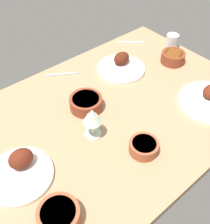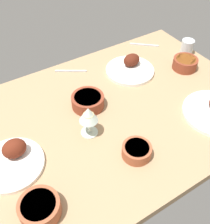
{
  "view_description": "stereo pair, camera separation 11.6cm",
  "coord_description": "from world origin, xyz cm",
  "px_view_note": "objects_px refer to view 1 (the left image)",
  "views": [
    {
      "loc": [
        -52.5,
        -62.29,
        88.31
      ],
      "look_at": [
        0.0,
        0.0,
        6.0
      ],
      "focal_mm": 43.32,
      "sensor_mm": 36.0,
      "label": 1
    },
    {
      "loc": [
        -43.15,
        -69.1,
        88.31
      ],
      "look_at": [
        0.0,
        0.0,
        6.0
      ],
      "focal_mm": 43.32,
      "sensor_mm": 36.0,
      "label": 2
    }
  ],
  "objects_px": {
    "plate_near_viewer": "(210,100)",
    "bowl_soup": "(173,57)",
    "wine_glass": "(92,117)",
    "water_tumbler": "(172,41)",
    "plate_far_side": "(20,170)",
    "bowl_pasta": "(86,103)",
    "bowl_sauce": "(144,147)",
    "spoon_loose": "(130,42)",
    "bowl_onions": "(59,216)",
    "plate_center_main": "(121,66)",
    "fork_loose": "(62,74)"
  },
  "relations": [
    {
      "from": "spoon_loose",
      "to": "bowl_onions",
      "type": "bearing_deg",
      "value": 75.04
    },
    {
      "from": "bowl_pasta",
      "to": "bowl_onions",
      "type": "height_order",
      "value": "bowl_onions"
    },
    {
      "from": "plate_center_main",
      "to": "wine_glass",
      "type": "height_order",
      "value": "wine_glass"
    },
    {
      "from": "wine_glass",
      "to": "water_tumbler",
      "type": "distance_m",
      "value": 0.78
    },
    {
      "from": "water_tumbler",
      "to": "bowl_onions",
      "type": "bearing_deg",
      "value": -157.56
    },
    {
      "from": "bowl_soup",
      "to": "bowl_pasta",
      "type": "bearing_deg",
      "value": 178.21
    },
    {
      "from": "bowl_sauce",
      "to": "water_tumbler",
      "type": "xyz_separation_m",
      "value": [
        0.65,
        0.41,
        0.01
      ]
    },
    {
      "from": "bowl_pasta",
      "to": "bowl_sauce",
      "type": "xyz_separation_m",
      "value": [
        0.02,
        -0.33,
        -0.0
      ]
    },
    {
      "from": "plate_far_side",
      "to": "spoon_loose",
      "type": "bearing_deg",
      "value": 23.03
    },
    {
      "from": "plate_near_viewer",
      "to": "fork_loose",
      "type": "distance_m",
      "value": 0.72
    },
    {
      "from": "plate_far_side",
      "to": "bowl_onions",
      "type": "height_order",
      "value": "plate_far_side"
    },
    {
      "from": "plate_center_main",
      "to": "water_tumbler",
      "type": "xyz_separation_m",
      "value": [
        0.36,
        -0.03,
        0.02
      ]
    },
    {
      "from": "plate_near_viewer",
      "to": "bowl_soup",
      "type": "height_order",
      "value": "plate_near_viewer"
    },
    {
      "from": "water_tumbler",
      "to": "fork_loose",
      "type": "bearing_deg",
      "value": 163.25
    },
    {
      "from": "plate_near_viewer",
      "to": "bowl_onions",
      "type": "relative_size",
      "value": 2.13
    },
    {
      "from": "plate_center_main",
      "to": "plate_far_side",
      "type": "xyz_separation_m",
      "value": [
        -0.7,
        -0.23,
        0.0
      ]
    },
    {
      "from": "plate_far_side",
      "to": "plate_near_viewer",
      "type": "distance_m",
      "value": 0.86
    },
    {
      "from": "plate_near_viewer",
      "to": "bowl_soup",
      "type": "bearing_deg",
      "value": 69.91
    },
    {
      "from": "bowl_onions",
      "to": "plate_far_side",
      "type": "bearing_deg",
      "value": 92.96
    },
    {
      "from": "wine_glass",
      "to": "plate_near_viewer",
      "type": "bearing_deg",
      "value": -20.36
    },
    {
      "from": "spoon_loose",
      "to": "bowl_soup",
      "type": "bearing_deg",
      "value": 138.47
    },
    {
      "from": "plate_center_main",
      "to": "water_tumbler",
      "type": "relative_size",
      "value": 3.09
    },
    {
      "from": "plate_center_main",
      "to": "plate_near_viewer",
      "type": "xyz_separation_m",
      "value": [
        0.13,
        -0.45,
        -0.0
      ]
    },
    {
      "from": "water_tumbler",
      "to": "spoon_loose",
      "type": "distance_m",
      "value": 0.24
    },
    {
      "from": "plate_far_side",
      "to": "spoon_loose",
      "type": "height_order",
      "value": "plate_far_side"
    },
    {
      "from": "spoon_loose",
      "to": "bowl_pasta",
      "type": "bearing_deg",
      "value": 67.48
    },
    {
      "from": "plate_far_side",
      "to": "wine_glass",
      "type": "xyz_separation_m",
      "value": [
        0.31,
        -0.02,
        0.08
      ]
    },
    {
      "from": "bowl_soup",
      "to": "water_tumbler",
      "type": "xyz_separation_m",
      "value": [
        0.11,
        0.1,
        0.01
      ]
    },
    {
      "from": "plate_near_viewer",
      "to": "bowl_pasta",
      "type": "relative_size",
      "value": 1.97
    },
    {
      "from": "bowl_onions",
      "to": "wine_glass",
      "type": "relative_size",
      "value": 0.95
    },
    {
      "from": "plate_center_main",
      "to": "water_tumbler",
      "type": "bearing_deg",
      "value": -5.38
    },
    {
      "from": "water_tumbler",
      "to": "spoon_loose",
      "type": "xyz_separation_m",
      "value": [
        -0.15,
        0.19,
        -0.04
      ]
    },
    {
      "from": "bowl_sauce",
      "to": "water_tumbler",
      "type": "bearing_deg",
      "value": 32.31
    },
    {
      "from": "water_tumbler",
      "to": "plate_center_main",
      "type": "bearing_deg",
      "value": 174.62
    },
    {
      "from": "plate_near_viewer",
      "to": "bowl_sauce",
      "type": "xyz_separation_m",
      "value": [
        -0.43,
        0.0,
        0.01
      ]
    },
    {
      "from": "bowl_soup",
      "to": "bowl_onions",
      "type": "relative_size",
      "value": 0.93
    },
    {
      "from": "bowl_sauce",
      "to": "bowl_pasta",
      "type": "bearing_deg",
      "value": 93.93
    },
    {
      "from": "bowl_sauce",
      "to": "spoon_loose",
      "type": "relative_size",
      "value": 0.67
    },
    {
      "from": "fork_loose",
      "to": "spoon_loose",
      "type": "xyz_separation_m",
      "value": [
        0.48,
        -0.0,
        0.0
      ]
    },
    {
      "from": "bowl_pasta",
      "to": "bowl_onions",
      "type": "relative_size",
      "value": 1.08
    },
    {
      "from": "bowl_onions",
      "to": "bowl_sauce",
      "type": "relative_size",
      "value": 1.19
    },
    {
      "from": "bowl_onions",
      "to": "spoon_loose",
      "type": "xyz_separation_m",
      "value": [
        0.9,
        0.62,
        -0.03
      ]
    },
    {
      "from": "wine_glass",
      "to": "spoon_loose",
      "type": "distance_m",
      "value": 0.73
    },
    {
      "from": "plate_far_side",
      "to": "bowl_pasta",
      "type": "xyz_separation_m",
      "value": [
        0.38,
        0.12,
        0.01
      ]
    },
    {
      "from": "bowl_onions",
      "to": "fork_loose",
      "type": "xyz_separation_m",
      "value": [
        0.42,
        0.62,
        -0.03
      ]
    },
    {
      "from": "bowl_onions",
      "to": "water_tumbler",
      "type": "relative_size",
      "value": 1.67
    },
    {
      "from": "bowl_soup",
      "to": "bowl_sauce",
      "type": "bearing_deg",
      "value": -150.07
    },
    {
      "from": "bowl_onions",
      "to": "wine_glass",
      "type": "xyz_separation_m",
      "value": [
        0.3,
        0.21,
        0.07
      ]
    },
    {
      "from": "bowl_soup",
      "to": "plate_near_viewer",
      "type": "bearing_deg",
      "value": -110.09
    },
    {
      "from": "wine_glass",
      "to": "water_tumbler",
      "type": "bearing_deg",
      "value": 16.56
    }
  ]
}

